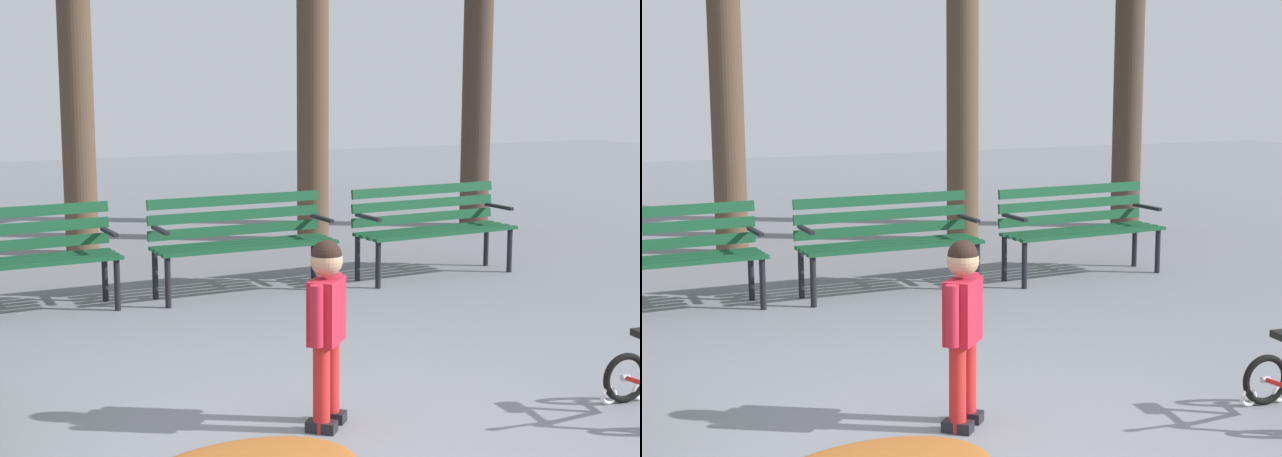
{
  "view_description": "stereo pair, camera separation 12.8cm",
  "coord_description": "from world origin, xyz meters",
  "views": [
    {
      "loc": [
        -2.02,
        -3.99,
        1.89
      ],
      "look_at": [
        0.85,
        1.8,
        0.85
      ],
      "focal_mm": 53.68,
      "sensor_mm": 36.0,
      "label": 1
    },
    {
      "loc": [
        -1.91,
        -4.05,
        1.89
      ],
      "look_at": [
        0.85,
        1.8,
        0.85
      ],
      "focal_mm": 53.68,
      "sensor_mm": 36.0,
      "label": 2
    }
  ],
  "objects": [
    {
      "name": "child_standing",
      "position": [
        0.21,
        0.44,
        0.6
      ],
      "size": [
        0.3,
        0.3,
        1.03
      ],
      "color": "red",
      "rests_on": "ground"
    },
    {
      "name": "park_bench_far_right",
      "position": [
        2.9,
        3.57,
        0.51
      ],
      "size": [
        1.62,
        0.52,
        0.85
      ],
      "color": "#144728",
      "rests_on": "ground"
    },
    {
      "name": "park_bench_right",
      "position": [
        1.01,
        3.67,
        0.51
      ],
      "size": [
        1.6,
        0.46,
        0.85
      ],
      "color": "#144728",
      "rests_on": "ground"
    },
    {
      "name": "park_bench_left",
      "position": [
        -0.9,
        3.74,
        0.51
      ],
      "size": [
        1.61,
        0.51,
        0.85
      ],
      "color": "#144728",
      "rests_on": "ground"
    }
  ]
}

